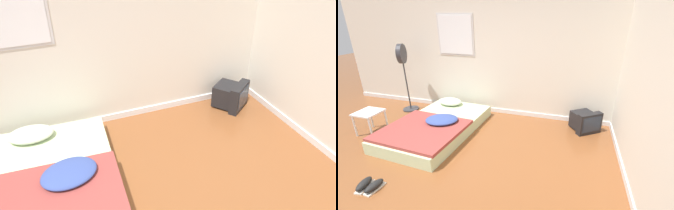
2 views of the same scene
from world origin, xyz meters
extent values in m
cube|color=silver|center=(0.00, 2.44, 1.30)|extent=(7.30, 0.06, 2.60)
cube|color=white|center=(0.00, 2.40, 0.04)|extent=(7.30, 0.02, 0.09)
cube|color=silver|center=(-0.77, 2.40, 1.63)|extent=(0.82, 0.01, 0.84)
cube|color=white|center=(-0.77, 2.40, 1.63)|extent=(0.75, 0.01, 0.77)
cube|color=beige|center=(-0.66, 1.25, 0.10)|extent=(1.38, 2.10, 0.21)
ellipsoid|color=silver|center=(-0.83, 2.05, 0.28)|extent=(0.54, 0.37, 0.14)
cube|color=#993D38|center=(-0.68, 0.86, 0.23)|extent=(1.36, 1.25, 0.05)
ellipsoid|color=#384C93|center=(-0.50, 1.19, 0.30)|extent=(0.66, 0.57, 0.11)
cube|color=black|center=(1.90, 2.16, 0.18)|extent=(0.48, 0.46, 0.31)
cube|color=black|center=(2.02, 1.99, 0.20)|extent=(0.44, 0.37, 0.39)
cube|color=#283342|center=(2.06, 1.94, 0.21)|extent=(0.31, 0.23, 0.28)
camera|label=1|loc=(-0.51, -1.45, 2.59)|focal=35.00mm
camera|label=2|loc=(1.62, -1.91, 2.06)|focal=24.00mm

